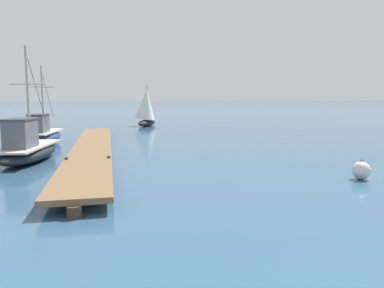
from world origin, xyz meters
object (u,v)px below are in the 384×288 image
fishing_boat_0 (43,135)px  distant_sailboat (146,108)px  fishing_boat_1 (27,148)px  mooring_buoy (361,171)px

fishing_boat_0 → distant_sailboat: (7.32, 12.55, 1.14)m
distant_sailboat → fishing_boat_1: bearing=-110.5°
fishing_boat_1 → mooring_buoy: size_ratio=7.70×
fishing_boat_0 → distant_sailboat: size_ratio=1.15×
fishing_boat_0 → mooring_buoy: bearing=-45.0°
fishing_boat_0 → fishing_boat_1: fishing_boat_1 is taller
mooring_buoy → distant_sailboat: bearing=101.5°
fishing_boat_1 → distant_sailboat: fishing_boat_1 is taller
fishing_boat_0 → mooring_buoy: size_ratio=6.67×
fishing_boat_0 → distant_sailboat: fishing_boat_0 is taller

